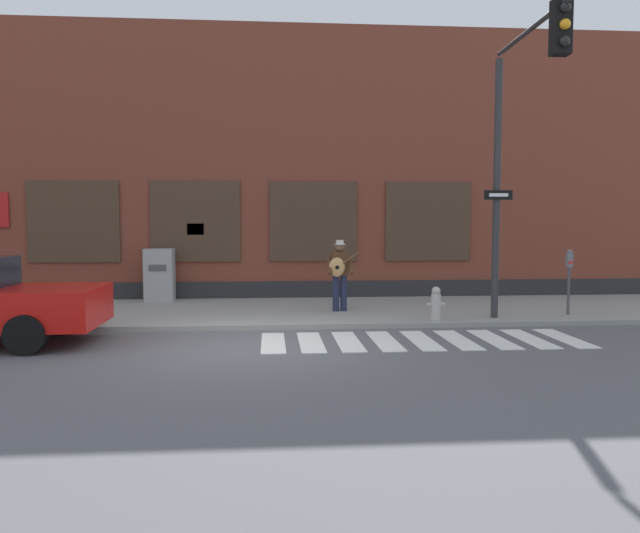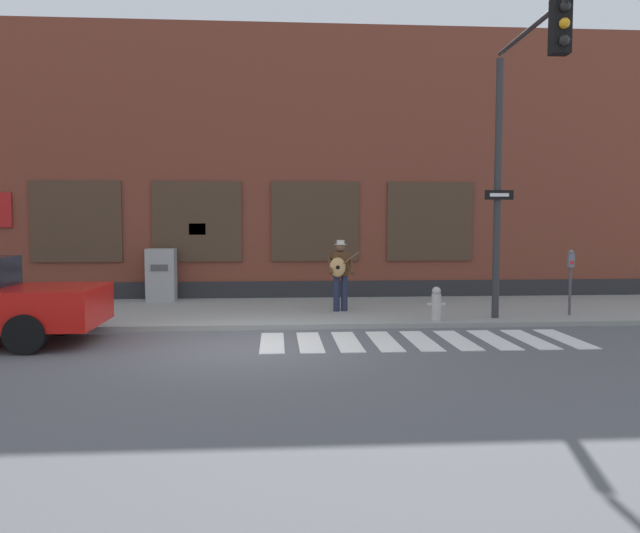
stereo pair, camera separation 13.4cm
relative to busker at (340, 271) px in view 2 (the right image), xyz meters
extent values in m
plane|color=#56565B|center=(-1.96, -3.39, -1.03)|extent=(160.00, 160.00, 0.00)
cube|color=gray|center=(-1.96, 0.43, -0.98)|extent=(28.00, 4.45, 0.11)
cube|color=brown|center=(-1.96, 4.66, 2.65)|extent=(28.00, 4.00, 7.36)
cube|color=#28282B|center=(-1.96, 2.64, -0.76)|extent=(28.00, 0.04, 0.55)
cube|color=#473323|center=(-6.65, 2.63, 1.12)|extent=(2.34, 0.06, 2.13)
cube|color=black|center=(-6.65, 2.62, 1.12)|extent=(2.22, 0.03, 2.01)
cube|color=#473323|center=(-3.53, 2.63, 1.12)|extent=(2.34, 0.06, 2.13)
cube|color=black|center=(-3.53, 2.62, 1.12)|extent=(2.22, 0.03, 2.01)
cube|color=#473323|center=(-0.40, 2.63, 1.12)|extent=(2.34, 0.06, 2.13)
cube|color=black|center=(-0.40, 2.62, 1.12)|extent=(2.22, 0.03, 2.01)
cube|color=#473323|center=(2.72, 2.63, 1.12)|extent=(2.34, 0.06, 2.13)
cube|color=black|center=(2.72, 2.62, 1.12)|extent=(2.22, 0.03, 2.01)
cube|color=yellow|center=(-3.53, 2.61, 0.92)|extent=(0.44, 0.02, 0.30)
cube|color=silver|center=(-1.53, -3.09, -1.02)|extent=(0.42, 1.90, 0.01)
cube|color=silver|center=(-0.86, -3.09, -1.02)|extent=(0.42, 1.90, 0.01)
cube|color=silver|center=(-0.19, -3.09, -1.02)|extent=(0.42, 1.90, 0.01)
cube|color=silver|center=(0.48, -3.09, -1.02)|extent=(0.42, 1.90, 0.01)
cube|color=silver|center=(1.15, -3.09, -1.02)|extent=(0.42, 1.90, 0.01)
cube|color=silver|center=(1.82, -3.09, -1.02)|extent=(0.42, 1.90, 0.01)
cube|color=silver|center=(2.49, -3.09, -1.02)|extent=(0.42, 1.90, 0.01)
cube|color=silver|center=(3.16, -3.09, -1.02)|extent=(0.42, 1.90, 0.01)
cube|color=silver|center=(3.83, -3.09, -1.02)|extent=(0.42, 1.90, 0.01)
cube|color=silver|center=(-4.60, -2.30, -0.29)|extent=(0.06, 0.24, 0.12)
cube|color=silver|center=(-4.60, -3.44, -0.29)|extent=(0.06, 0.24, 0.12)
cylinder|color=black|center=(-5.53, -2.00, -0.70)|extent=(0.66, 0.24, 0.66)
cylinder|color=black|center=(-5.52, -3.74, -0.70)|extent=(0.66, 0.24, 0.66)
cylinder|color=#1E233D|center=(0.10, 0.04, -0.51)|extent=(0.15, 0.15, 0.82)
cylinder|color=#1E233D|center=(-0.08, 0.02, -0.51)|extent=(0.15, 0.15, 0.82)
cube|color=#4C2D19|center=(0.01, 0.04, 0.16)|extent=(0.38, 0.23, 0.54)
sphere|color=brown|center=(0.01, 0.04, 0.55)|extent=(0.22, 0.22, 0.22)
cylinder|color=beige|center=(0.01, 0.04, 0.61)|extent=(0.28, 0.28, 0.02)
cylinder|color=beige|center=(0.01, 0.04, 0.66)|extent=(0.18, 0.18, 0.09)
cylinder|color=#4C2D19|center=(0.25, -0.07, 0.12)|extent=(0.10, 0.51, 0.39)
cylinder|color=#4C2D19|center=(-0.23, -0.06, 0.12)|extent=(0.10, 0.51, 0.39)
ellipsoid|color=tan|center=(-0.07, -0.14, 0.10)|extent=(0.36, 0.13, 0.44)
cylinder|color=black|center=(-0.07, -0.20, 0.10)|extent=(0.09, 0.01, 0.09)
cylinder|color=brown|center=(0.19, -0.16, 0.28)|extent=(0.47, 0.04, 0.34)
cylinder|color=#2D2D30|center=(3.20, -1.20, 1.78)|extent=(0.15, 0.15, 5.41)
cylinder|color=#2D2D30|center=(3.14, -2.83, 4.59)|extent=(0.19, 3.27, 0.09)
cube|color=black|center=(3.10, -4.14, 4.24)|extent=(0.31, 0.25, 0.88)
sphere|color=black|center=(3.10, -4.30, 4.50)|extent=(0.17, 0.17, 0.17)
sphere|color=orange|center=(3.10, -4.30, 4.24)|extent=(0.17, 0.17, 0.17)
sphere|color=black|center=(3.10, -4.30, 3.98)|extent=(0.17, 0.17, 0.17)
cube|color=black|center=(3.19, -1.31, 1.68)|extent=(0.60, 0.05, 0.20)
cube|color=white|center=(3.19, -1.33, 1.68)|extent=(0.40, 0.02, 0.07)
cylinder|color=#47474C|center=(4.96, -0.94, -0.40)|extent=(0.06, 0.06, 1.05)
cube|color=slate|center=(4.96, -0.94, 0.28)|extent=(0.13, 0.10, 0.30)
sphere|color=slate|center=(4.96, -0.94, 0.46)|extent=(0.11, 0.11, 0.11)
cube|color=red|center=(4.96, -1.00, 0.23)|extent=(0.09, 0.01, 0.07)
cube|color=#9E9E9E|center=(-4.41, 2.21, -0.25)|extent=(0.73, 0.54, 1.35)
cube|color=#4C4C4C|center=(-4.41, 1.93, -0.05)|extent=(0.44, 0.02, 0.16)
cylinder|color=#B2ADA8|center=(1.86, -1.44, -0.65)|extent=(0.20, 0.20, 0.55)
sphere|color=#B2ADA8|center=(1.86, -1.44, -0.31)|extent=(0.18, 0.18, 0.18)
cylinder|color=#B2ADA8|center=(1.72, -1.44, -0.59)|extent=(0.10, 0.07, 0.07)
cylinder|color=#B2ADA8|center=(2.00, -1.44, -0.59)|extent=(0.10, 0.07, 0.07)
camera|label=1|loc=(-1.59, -14.05, 1.12)|focal=35.00mm
camera|label=2|loc=(-1.46, -14.06, 1.12)|focal=35.00mm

